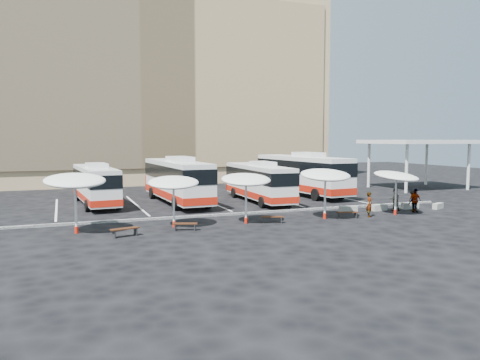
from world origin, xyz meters
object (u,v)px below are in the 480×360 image
object	(u,v)px
wood_bench_0	(125,230)
wood_bench_3	(347,213)
passenger_1	(395,200)
bus_0	(95,183)
sunshade_2	(246,180)
conc_bench_1	(379,208)
passenger_3	(413,201)
sunshade_0	(75,181)
sunshade_4	(396,176)
conc_bench_3	(438,206)
bus_1	(177,179)
wood_bench_2	(272,218)
sunshade_1	(173,183)
wood_bench_1	(185,225)
sunshade_3	(325,175)
bus_3	(302,173)
bus_2	(258,181)
passenger_0	(370,205)
conc_bench_0	(348,209)
conc_bench_2	(410,206)
passenger_2	(415,201)

from	to	relation	value
wood_bench_0	wood_bench_3	world-z (taller)	wood_bench_0
passenger_1	wood_bench_3	bearing A→B (deg)	46.39
bus_0	sunshade_2	distance (m)	14.68
conc_bench_1	passenger_3	world-z (taller)	passenger_3
sunshade_0	wood_bench_3	world-z (taller)	sunshade_0
bus_0	passenger_1	xyz separation A→B (m)	(20.35, -11.29, -0.91)
sunshade_0	passenger_1	bearing A→B (deg)	0.88
sunshade_0	sunshade_4	bearing A→B (deg)	-2.99
conc_bench_1	conc_bench_3	world-z (taller)	conc_bench_1
bus_1	conc_bench_1	distance (m)	16.17
wood_bench_0	wood_bench_2	distance (m)	9.25
sunshade_0	wood_bench_3	xyz separation A→B (m)	(17.07, -1.15, -2.63)
sunshade_1	sunshade_0	bearing A→B (deg)	178.97
wood_bench_1	sunshade_3	bearing A→B (deg)	3.24
bus_3	wood_bench_3	size ratio (longest dim) A/B	8.92
bus_2	wood_bench_0	distance (m)	16.36
sunshade_3	wood_bench_2	xyz separation A→B (m)	(-3.90, -0.16, -2.57)
sunshade_2	passenger_0	xyz separation A→B (m)	(8.73, -0.75, -1.91)
sunshade_3	wood_bench_1	distance (m)	9.98
wood_bench_1	wood_bench_2	world-z (taller)	wood_bench_1
bus_2	conc_bench_1	world-z (taller)	bus_2
sunshade_4	conc_bench_0	distance (m)	4.04
conc_bench_1	conc_bench_2	size ratio (longest dim) A/B	0.95
sunshade_4	passenger_3	size ratio (longest dim) A/B	2.61
sunshade_4	conc_bench_3	xyz separation A→B (m)	(4.88, 1.09, -2.48)
bus_0	bus_1	bearing A→B (deg)	-16.06
bus_0	sunshade_0	bearing A→B (deg)	-103.39
sunshade_3	conc_bench_0	distance (m)	4.33
bus_2	wood_bench_0	bearing A→B (deg)	-138.00
wood_bench_0	conc_bench_1	distance (m)	18.93
wood_bench_0	conc_bench_1	xyz separation A→B (m)	(18.74, 2.72, -0.13)
sunshade_0	sunshade_1	world-z (taller)	sunshade_0
bus_2	wood_bench_2	xyz separation A→B (m)	(-3.21, -9.66, -1.42)
wood_bench_0	sunshade_3	bearing A→B (deg)	4.68
wood_bench_3	passenger_2	xyz separation A→B (m)	(5.99, 0.42, 0.53)
conc_bench_3	conc_bench_2	bearing A→B (deg)	159.92
sunshade_1	sunshade_3	world-z (taller)	sunshade_3
passenger_2	sunshade_3	bearing A→B (deg)	-178.50
conc_bench_1	passenger_3	size ratio (longest dim) A/B	0.81
conc_bench_1	bus_3	bearing A→B (deg)	93.01
bus_0	sunshade_1	size ratio (longest dim) A/B	3.08
sunshade_1	sunshade_4	distance (m)	15.53
bus_3	sunshade_1	bearing A→B (deg)	-146.69
bus_1	conc_bench_2	distance (m)	18.51
conc_bench_2	bus_2	bearing A→B (deg)	138.77
wood_bench_3	passenger_1	bearing A→B (deg)	16.32
wood_bench_0	conc_bench_3	world-z (taller)	wood_bench_0
bus_0	bus_2	distance (m)	13.33
conc_bench_1	passenger_0	bearing A→B (deg)	-139.09
wood_bench_2	passenger_3	size ratio (longest dim) A/B	0.95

